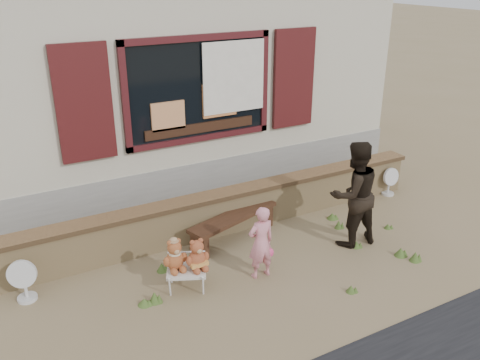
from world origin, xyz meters
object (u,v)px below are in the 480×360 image
teddy_bear_left (175,254)px  teddy_bear_right (197,253)px  child (261,242)px  adult (354,194)px  bench (234,222)px  folding_chair (186,270)px

teddy_bear_left → teddy_bear_right: (0.25, -0.12, -0.00)m
child → adult: adult is taller
teddy_bear_right → adult: size_ratio=0.27×
bench → teddy_bear_right: bearing=-155.4°
bench → folding_chair: bench is taller
bench → adult: size_ratio=1.00×
teddy_bear_left → child: bearing=11.0°
teddy_bear_left → teddy_bear_right: teddy_bear_left is taller
teddy_bear_right → teddy_bear_left: bearing=-180.0°
teddy_bear_right → child: bearing=14.5°
child → adult: size_ratio=0.64×
child → bench: bearing=-97.3°
folding_chair → adult: (2.62, -0.09, 0.53)m
teddy_bear_right → child: 0.87m
bench → child: child is taller
adult → bench: bearing=-28.1°
bench → teddy_bear_left: teddy_bear_left is taller
bench → child: size_ratio=1.57×
bench → teddy_bear_left: bearing=-165.3°
bench → teddy_bear_right: size_ratio=3.79×
folding_chair → child: child is taller
bench → child: 1.09m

